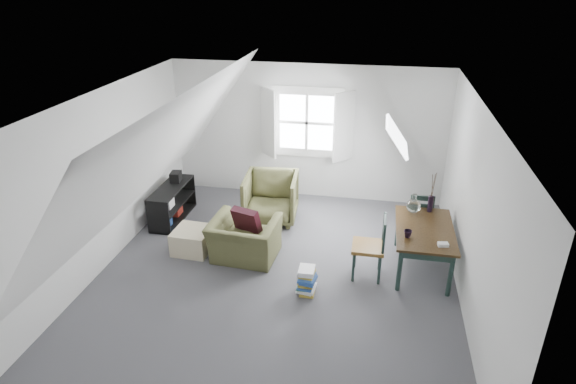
% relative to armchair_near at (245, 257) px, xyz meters
% --- Properties ---
extents(floor, '(5.50, 5.50, 0.00)m').
position_rel_armchair_near_xyz_m(floor, '(0.55, -0.35, 0.00)').
color(floor, '#48484C').
rests_on(floor, ground).
extents(ceiling, '(5.50, 5.50, 0.00)m').
position_rel_armchair_near_xyz_m(ceiling, '(0.55, -0.35, 2.50)').
color(ceiling, white).
rests_on(ceiling, wall_back).
extents(wall_back, '(5.00, 0.00, 5.00)m').
position_rel_armchair_near_xyz_m(wall_back, '(0.55, 2.40, 1.25)').
color(wall_back, silver).
rests_on(wall_back, ground).
extents(wall_front, '(5.00, 0.00, 5.00)m').
position_rel_armchair_near_xyz_m(wall_front, '(0.55, -3.10, 1.25)').
color(wall_front, silver).
rests_on(wall_front, ground).
extents(wall_left, '(0.00, 5.50, 5.50)m').
position_rel_armchair_near_xyz_m(wall_left, '(-1.95, -0.35, 1.25)').
color(wall_left, silver).
rests_on(wall_left, ground).
extents(wall_right, '(0.00, 5.50, 5.50)m').
position_rel_armchair_near_xyz_m(wall_right, '(3.05, -0.35, 1.25)').
color(wall_right, silver).
rests_on(wall_right, ground).
extents(slope_left, '(3.19, 5.50, 4.48)m').
position_rel_armchair_near_xyz_m(slope_left, '(-1.00, -0.35, 1.78)').
color(slope_left, white).
rests_on(slope_left, wall_left).
extents(slope_right, '(3.19, 5.50, 4.48)m').
position_rel_armchair_near_xyz_m(slope_right, '(2.10, -0.35, 1.78)').
color(slope_right, white).
rests_on(slope_right, wall_right).
extents(dormer_window, '(1.71, 0.35, 1.30)m').
position_rel_armchair_near_xyz_m(dormer_window, '(0.55, 2.33, 1.45)').
color(dormer_window, white).
rests_on(dormer_window, wall_back).
extents(skylight, '(0.35, 0.75, 0.47)m').
position_rel_armchair_near_xyz_m(skylight, '(2.10, 0.95, 1.75)').
color(skylight, white).
rests_on(skylight, slope_right).
extents(armchair_near, '(1.03, 0.91, 0.63)m').
position_rel_armchair_near_xyz_m(armchair_near, '(0.00, 0.00, 0.00)').
color(armchair_near, '#4A4C29').
rests_on(armchair_near, floor).
extents(armchair_far, '(0.94, 0.97, 0.82)m').
position_rel_armchair_near_xyz_m(armchair_far, '(0.11, 1.30, 0.00)').
color(armchair_far, '#4A4C29').
rests_on(armchair_far, floor).
extents(throw_pillow, '(0.47, 0.36, 0.44)m').
position_rel_armchair_near_xyz_m(throw_pillow, '(0.00, 0.15, 0.55)').
color(throw_pillow, '#320D17').
rests_on(throw_pillow, armchair_near).
extents(ottoman, '(0.57, 0.57, 0.36)m').
position_rel_armchair_near_xyz_m(ottoman, '(-0.84, 0.05, 0.18)').
color(ottoman, '#C5B893').
rests_on(ottoman, floor).
extents(dining_table, '(0.80, 1.33, 0.67)m').
position_rel_armchair_near_xyz_m(dining_table, '(2.58, 0.21, 0.58)').
color(dining_table, black).
rests_on(dining_table, floor).
extents(demijohn, '(0.21, 0.21, 0.30)m').
position_rel_armchair_near_xyz_m(demijohn, '(2.43, 0.66, 0.79)').
color(demijohn, silver).
rests_on(demijohn, dining_table).
extents(vase_twigs, '(0.08, 0.09, 0.62)m').
position_rel_armchair_near_xyz_m(vase_twigs, '(2.68, 0.76, 0.80)').
color(vase_twigs, black).
rests_on(vase_twigs, dining_table).
extents(cup, '(0.14, 0.14, 0.10)m').
position_rel_armchair_near_xyz_m(cup, '(2.33, -0.09, 0.67)').
color(cup, black).
rests_on(cup, dining_table).
extents(paper_box, '(0.15, 0.11, 0.04)m').
position_rel_armchair_near_xyz_m(paper_box, '(2.78, -0.24, 0.69)').
color(paper_box, white).
rests_on(paper_box, dining_table).
extents(dining_chair_far, '(0.40, 0.40, 0.86)m').
position_rel_armchair_near_xyz_m(dining_chair_far, '(2.58, 1.03, 0.45)').
color(dining_chair_far, brown).
rests_on(dining_chair_far, floor).
extents(dining_chair_near, '(0.44, 0.44, 0.94)m').
position_rel_armchair_near_xyz_m(dining_chair_near, '(1.85, -0.12, 0.49)').
color(dining_chair_near, brown).
rests_on(dining_chair_near, floor).
extents(media_shelf, '(0.39, 1.17, 0.60)m').
position_rel_armchair_near_xyz_m(media_shelf, '(-1.57, 0.95, 0.27)').
color(media_shelf, black).
rests_on(media_shelf, floor).
extents(electronics_box, '(0.20, 0.25, 0.18)m').
position_rel_armchair_near_xyz_m(electronics_box, '(-1.57, 1.24, 0.68)').
color(electronics_box, black).
rests_on(electronics_box, media_shelf).
extents(magazine_stack, '(0.27, 0.33, 0.37)m').
position_rel_armchair_near_xyz_m(magazine_stack, '(1.05, -0.68, 0.18)').
color(magazine_stack, '#B29933').
rests_on(magazine_stack, floor).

